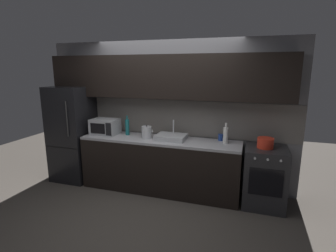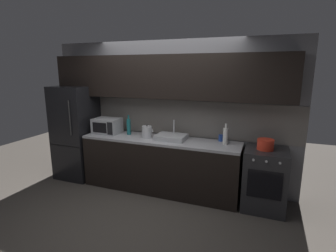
{
  "view_description": "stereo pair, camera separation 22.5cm",
  "coord_description": "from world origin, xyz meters",
  "px_view_note": "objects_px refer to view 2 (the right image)",
  "views": [
    {
      "loc": [
        1.39,
        -2.98,
        2.03
      ],
      "look_at": [
        0.15,
        0.9,
        1.13
      ],
      "focal_mm": 27.75,
      "sensor_mm": 36.0,
      "label": 1
    },
    {
      "loc": [
        1.6,
        -2.91,
        2.03
      ],
      "look_at": [
        0.15,
        0.9,
        1.13
      ],
      "focal_mm": 27.75,
      "sensor_mm": 36.0,
      "label": 2
    }
  ],
  "objects_px": {
    "refrigerator": "(76,132)",
    "mug_blue": "(221,138)",
    "cooking_pot": "(265,144)",
    "oven_range": "(265,179)",
    "mug_orange": "(147,132)",
    "wine_bottle_teal": "(129,126)",
    "wine_bottle_white": "(225,136)",
    "microwave": "(107,126)",
    "kettle": "(147,132)"
  },
  "relations": [
    {
      "from": "refrigerator",
      "to": "mug_blue",
      "type": "xyz_separation_m",
      "value": [
        2.67,
        0.22,
        0.09
      ]
    },
    {
      "from": "mug_blue",
      "to": "cooking_pot",
      "type": "relative_size",
      "value": 0.44
    },
    {
      "from": "cooking_pot",
      "to": "oven_range",
      "type": "bearing_deg",
      "value": -2.88
    },
    {
      "from": "oven_range",
      "to": "mug_orange",
      "type": "xyz_separation_m",
      "value": [
        -1.97,
        0.18,
        0.5
      ]
    },
    {
      "from": "wine_bottle_teal",
      "to": "mug_orange",
      "type": "xyz_separation_m",
      "value": [
        0.31,
        0.1,
        -0.09
      ]
    },
    {
      "from": "refrigerator",
      "to": "wine_bottle_white",
      "type": "relative_size",
      "value": 5.37
    },
    {
      "from": "wine_bottle_teal",
      "to": "mug_orange",
      "type": "bearing_deg",
      "value": 17.45
    },
    {
      "from": "oven_range",
      "to": "cooking_pot",
      "type": "height_order",
      "value": "cooking_pot"
    },
    {
      "from": "oven_range",
      "to": "microwave",
      "type": "distance_m",
      "value": 2.74
    },
    {
      "from": "wine_bottle_white",
      "to": "cooking_pot",
      "type": "relative_size",
      "value": 1.37
    },
    {
      "from": "mug_blue",
      "to": "refrigerator",
      "type": "bearing_deg",
      "value": -175.32
    },
    {
      "from": "kettle",
      "to": "wine_bottle_white",
      "type": "relative_size",
      "value": 0.7
    },
    {
      "from": "wine_bottle_white",
      "to": "wine_bottle_teal",
      "type": "xyz_separation_m",
      "value": [
        -1.68,
        0.01,
        0.01
      ]
    },
    {
      "from": "refrigerator",
      "to": "cooking_pot",
      "type": "height_order",
      "value": "refrigerator"
    },
    {
      "from": "oven_range",
      "to": "microwave",
      "type": "height_order",
      "value": "microwave"
    },
    {
      "from": "mug_orange",
      "to": "mug_blue",
      "type": "relative_size",
      "value": 1.04
    },
    {
      "from": "oven_range",
      "to": "mug_orange",
      "type": "height_order",
      "value": "mug_orange"
    },
    {
      "from": "oven_range",
      "to": "kettle",
      "type": "height_order",
      "value": "kettle"
    },
    {
      "from": "kettle",
      "to": "cooking_pot",
      "type": "relative_size",
      "value": 0.96
    },
    {
      "from": "cooking_pot",
      "to": "wine_bottle_white",
      "type": "bearing_deg",
      "value": 172.72
    },
    {
      "from": "microwave",
      "to": "mug_orange",
      "type": "bearing_deg",
      "value": 13.02
    },
    {
      "from": "refrigerator",
      "to": "oven_range",
      "type": "bearing_deg",
      "value": -0.02
    },
    {
      "from": "kettle",
      "to": "cooking_pot",
      "type": "bearing_deg",
      "value": 0.67
    },
    {
      "from": "kettle",
      "to": "mug_blue",
      "type": "distance_m",
      "value": 1.21
    },
    {
      "from": "cooking_pot",
      "to": "microwave",
      "type": "bearing_deg",
      "value": 179.61
    },
    {
      "from": "mug_blue",
      "to": "mug_orange",
      "type": "bearing_deg",
      "value": -178.36
    },
    {
      "from": "refrigerator",
      "to": "microwave",
      "type": "distance_m",
      "value": 0.7
    },
    {
      "from": "wine_bottle_teal",
      "to": "kettle",
      "type": "bearing_deg",
      "value": -14.7
    },
    {
      "from": "cooking_pot",
      "to": "refrigerator",
      "type": "bearing_deg",
      "value": -180.0
    },
    {
      "from": "wine_bottle_teal",
      "to": "cooking_pot",
      "type": "distance_m",
      "value": 2.26
    },
    {
      "from": "mug_orange",
      "to": "cooking_pot",
      "type": "xyz_separation_m",
      "value": [
        1.95,
        -0.18,
        0.02
      ]
    },
    {
      "from": "microwave",
      "to": "kettle",
      "type": "relative_size",
      "value": 2.06
    },
    {
      "from": "mug_orange",
      "to": "cooking_pot",
      "type": "relative_size",
      "value": 0.46
    },
    {
      "from": "mug_orange",
      "to": "kettle",
      "type": "bearing_deg",
      "value": -64.74
    },
    {
      "from": "oven_range",
      "to": "microwave",
      "type": "relative_size",
      "value": 1.96
    },
    {
      "from": "wine_bottle_teal",
      "to": "wine_bottle_white",
      "type": "bearing_deg",
      "value": -0.37
    },
    {
      "from": "oven_range",
      "to": "wine_bottle_white",
      "type": "relative_size",
      "value": 2.8
    },
    {
      "from": "microwave",
      "to": "cooking_pot",
      "type": "bearing_deg",
      "value": -0.39
    },
    {
      "from": "kettle",
      "to": "mug_blue",
      "type": "height_order",
      "value": "kettle"
    },
    {
      "from": "kettle",
      "to": "mug_orange",
      "type": "bearing_deg",
      "value": 115.26
    },
    {
      "from": "oven_range",
      "to": "mug_blue",
      "type": "relative_size",
      "value": 8.67
    },
    {
      "from": "microwave",
      "to": "mug_blue",
      "type": "bearing_deg",
      "value": 5.75
    },
    {
      "from": "microwave",
      "to": "wine_bottle_teal",
      "type": "relative_size",
      "value": 1.34
    },
    {
      "from": "kettle",
      "to": "wine_bottle_white",
      "type": "bearing_deg",
      "value": 4.29
    },
    {
      "from": "oven_range",
      "to": "wine_bottle_white",
      "type": "bearing_deg",
      "value": 172.92
    },
    {
      "from": "kettle",
      "to": "wine_bottle_teal",
      "type": "distance_m",
      "value": 0.42
    },
    {
      "from": "refrigerator",
      "to": "wine_bottle_white",
      "type": "bearing_deg",
      "value": 1.54
    },
    {
      "from": "oven_range",
      "to": "wine_bottle_white",
      "type": "height_order",
      "value": "wine_bottle_white"
    },
    {
      "from": "mug_blue",
      "to": "wine_bottle_teal",
      "type": "bearing_deg",
      "value": -175.19
    },
    {
      "from": "oven_range",
      "to": "mug_orange",
      "type": "bearing_deg",
      "value": 174.7
    }
  ]
}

